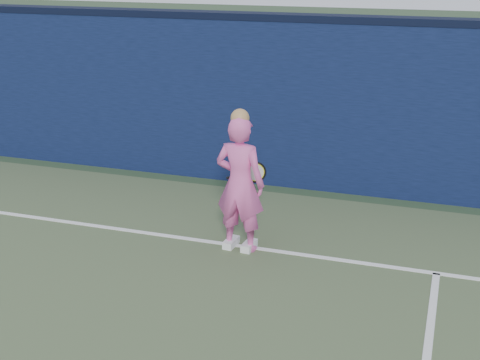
% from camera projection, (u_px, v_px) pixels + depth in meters
% --- Properties ---
extents(backstop_wall, '(24.00, 0.40, 2.50)m').
position_uv_depth(backstop_wall, '(145.00, 95.00, 10.82)').
color(backstop_wall, black).
rests_on(backstop_wall, ground).
extents(wall_cap, '(24.00, 0.42, 0.10)m').
position_uv_depth(wall_cap, '(141.00, 13.00, 10.40)').
color(wall_cap, black).
rests_on(wall_cap, backstop_wall).
extents(player, '(0.64, 0.45, 1.75)m').
position_uv_depth(player, '(240.00, 183.00, 7.95)').
color(player, '#EB5BAC').
rests_on(player, ground).
extents(racket, '(0.52, 0.16, 0.28)m').
position_uv_depth(racket, '(253.00, 173.00, 8.37)').
color(racket, black).
rests_on(racket, ground).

